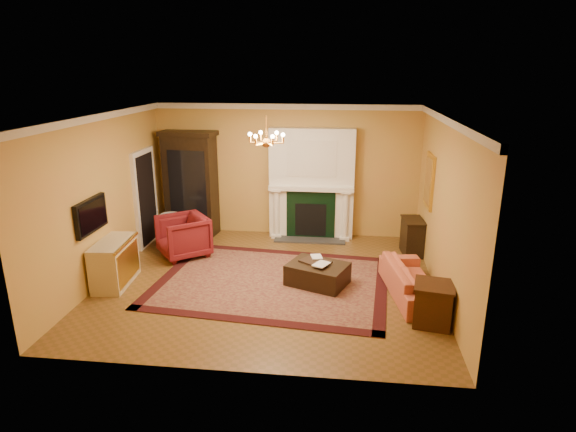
% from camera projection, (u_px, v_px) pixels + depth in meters
% --- Properties ---
extents(floor, '(6.00, 5.50, 0.02)m').
position_uv_depth(floor, '(268.00, 282.00, 8.83)').
color(floor, brown).
rests_on(floor, ground).
extents(ceiling, '(6.00, 5.50, 0.02)m').
position_uv_depth(ceiling, '(266.00, 115.00, 7.94)').
color(ceiling, white).
rests_on(ceiling, wall_back).
extents(wall_back, '(6.00, 0.02, 3.00)m').
position_uv_depth(wall_back, '(286.00, 171.00, 11.00)').
color(wall_back, gold).
rests_on(wall_back, floor).
extents(wall_front, '(6.00, 0.02, 3.00)m').
position_uv_depth(wall_front, '(231.00, 265.00, 5.76)').
color(wall_front, gold).
rests_on(wall_front, floor).
extents(wall_left, '(0.02, 5.50, 3.00)m').
position_uv_depth(wall_left, '(103.00, 198.00, 8.71)').
color(wall_left, gold).
rests_on(wall_left, floor).
extents(wall_right, '(0.02, 5.50, 3.00)m').
position_uv_depth(wall_right, '(445.00, 209.00, 8.05)').
color(wall_right, gold).
rests_on(wall_right, floor).
extents(fireplace, '(1.90, 0.70, 2.50)m').
position_uv_depth(fireplace, '(312.00, 186.00, 10.85)').
color(fireplace, white).
rests_on(fireplace, wall_back).
extents(crown_molding, '(6.00, 5.50, 0.12)m').
position_uv_depth(crown_molding, '(274.00, 114.00, 8.86)').
color(crown_molding, silver).
rests_on(crown_molding, ceiling).
extents(doorway, '(0.08, 1.05, 2.10)m').
position_uv_depth(doorway, '(146.00, 198.00, 10.46)').
color(doorway, silver).
rests_on(doorway, wall_left).
extents(tv_panel, '(0.09, 0.95, 0.58)m').
position_uv_depth(tv_panel, '(91.00, 216.00, 8.18)').
color(tv_panel, black).
rests_on(tv_panel, wall_left).
extents(gilt_mirror, '(0.06, 0.76, 1.05)m').
position_uv_depth(gilt_mirror, '(429.00, 181.00, 9.34)').
color(gilt_mirror, gold).
rests_on(gilt_mirror, wall_right).
extents(chandelier, '(0.63, 0.55, 0.53)m').
position_uv_depth(chandelier, '(266.00, 139.00, 8.05)').
color(chandelier, gold).
rests_on(chandelier, ceiling).
extents(oriental_rug, '(4.40, 3.47, 0.02)m').
position_uv_depth(oriental_rug, '(272.00, 281.00, 8.81)').
color(oriental_rug, '#430E17').
rests_on(oriental_rug, floor).
extents(china_cabinet, '(1.20, 0.65, 2.30)m').
position_uv_depth(china_cabinet, '(191.00, 186.00, 11.09)').
color(china_cabinet, black).
rests_on(china_cabinet, floor).
extents(wingback_armchair, '(1.24, 1.25, 0.95)m').
position_uv_depth(wingback_armchair, '(183.00, 234.00, 9.90)').
color(wingback_armchair, maroon).
rests_on(wingback_armchair, floor).
extents(pedestal_table, '(0.42, 0.42, 0.75)m').
position_uv_depth(pedestal_table, '(171.00, 228.00, 10.41)').
color(pedestal_table, black).
rests_on(pedestal_table, floor).
extents(commode, '(0.60, 1.13, 0.81)m').
position_uv_depth(commode, '(115.00, 263.00, 8.63)').
color(commode, beige).
rests_on(commode, floor).
extents(coral_sofa, '(0.85, 1.94, 0.73)m').
position_uv_depth(coral_sofa, '(413.00, 276.00, 8.19)').
color(coral_sofa, '#CF5C41').
rests_on(coral_sofa, floor).
extents(end_table, '(0.63, 0.63, 0.63)m').
position_uv_depth(end_table, '(433.00, 305.00, 7.29)').
color(end_table, '#36180E').
rests_on(end_table, floor).
extents(console_table, '(0.43, 0.69, 0.73)m').
position_uv_depth(console_table, '(412.00, 237.00, 10.04)').
color(console_table, black).
rests_on(console_table, floor).
extents(leather_ottoman, '(1.21, 1.06, 0.38)m').
position_uv_depth(leather_ottoman, '(318.00, 274.00, 8.66)').
color(leather_ottoman, black).
rests_on(leather_ottoman, oriental_rug).
extents(ottoman_tray, '(0.62, 0.60, 0.03)m').
position_uv_depth(ottoman_tray, '(315.00, 261.00, 8.68)').
color(ottoman_tray, black).
rests_on(ottoman_tray, leather_ottoman).
extents(book_a, '(0.19, 0.07, 0.26)m').
position_uv_depth(book_a, '(311.00, 251.00, 8.77)').
color(book_a, gray).
rests_on(book_a, ottoman_tray).
extents(book_b, '(0.21, 0.13, 0.31)m').
position_uv_depth(book_b, '(316.00, 255.00, 8.50)').
color(book_b, gray).
rests_on(book_b, ottoman_tray).
extents(topiary_left, '(0.16, 0.16, 0.43)m').
position_uv_depth(topiary_left, '(277.00, 174.00, 10.81)').
color(topiary_left, tan).
rests_on(topiary_left, fireplace).
extents(topiary_right, '(0.14, 0.14, 0.39)m').
position_uv_depth(topiary_right, '(339.00, 177.00, 10.66)').
color(topiary_right, tan).
rests_on(topiary_right, fireplace).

